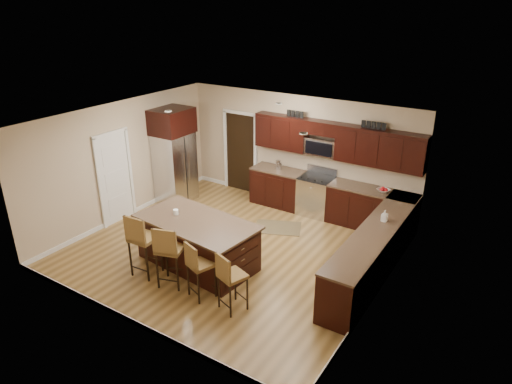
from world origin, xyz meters
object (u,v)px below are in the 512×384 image
Objects in this scene: stool_left at (141,238)px; stool_extra at (229,276)px; range at (316,195)px; refrigerator at (174,155)px; stool_mid at (169,250)px; stool_right at (198,264)px; island at (198,244)px.

stool_extra is at bearing -3.53° from stool_left.
range is 3.58m from refrigerator.
stool_mid reaches higher than range.
range is 4.08m from stool_right.
stool_extra is (3.71, -2.89, -0.55)m from refrigerator.
island is 1.09m from stool_left.
stool_mid is 3.81m from refrigerator.
range is 0.47× the size of refrigerator.
stool_mid is at bearing -3.43° from stool_left.
range is 4.18m from stool_mid.
stool_left is 1.04× the size of stool_mid.
range is at bearing 65.63° from stool_left.
refrigerator is 4.74m from stool_extra.
stool_mid is at bearing -102.05° from range.
stool_left is (-0.58, -0.85, 0.34)m from island.
stool_right is at bearing -160.50° from stool_extra.
island is 1.12m from stool_right.
island is 3.22m from refrigerator.
stool_mid is 1.29m from stool_extra.
stool_left is at bearing 162.63° from stool_mid.
stool_right is at bearing -44.04° from island.
island is 0.90m from stool_mid.
range is at bearing 115.30° from stool_extra.
stool_mid is at bearing -159.75° from stool_right.
stool_mid is at bearing -79.29° from island.
stool_mid is 0.50× the size of refrigerator.
range is 1.06× the size of stool_extra.
stool_mid is (-0.87, -4.08, 0.27)m from range.
stool_mid is at bearing -160.13° from stool_extra.
stool_right is 4.25m from refrigerator.
stool_left is 1.18× the size of stool_extra.
stool_mid reaches higher than island.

